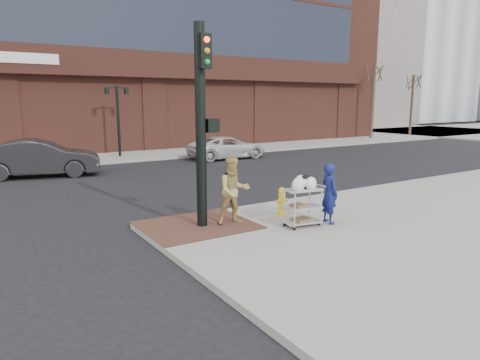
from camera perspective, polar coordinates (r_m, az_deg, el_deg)
ground at (r=10.71m, az=-0.64°, el=-7.48°), size 220.00×220.00×0.00m
sidewalk_far at (r=44.53m, az=-8.72°, el=6.22°), size 65.00×36.00×0.15m
brick_curb_ramp at (r=11.14m, az=-5.74°, el=-5.98°), size 2.80×2.40×0.01m
filler_block at (r=65.33m, az=12.17°, el=15.28°), size 14.00×20.00×18.00m
bare_tree_a at (r=38.78m, az=17.51°, el=14.41°), size 1.80×1.80×7.20m
bare_tree_b at (r=43.76m, az=22.18°, el=13.01°), size 1.80×1.80×6.70m
lamp_post at (r=25.75m, az=-15.97°, el=8.57°), size 1.32×0.22×4.00m
traffic_signal_pole at (r=10.64m, az=-5.09°, el=7.90°), size 0.61×0.51×5.00m
woman_blue at (r=11.35m, az=11.82°, el=-1.75°), size 0.46×0.63×1.58m
pedestrian_tan at (r=11.01m, az=-0.84°, el=-1.42°), size 0.98×0.83×1.77m
sedan_dark at (r=20.78m, az=-25.09°, el=2.64°), size 5.26×2.87×1.64m
minivan_white at (r=24.89m, az=-1.71°, el=4.36°), size 4.68×2.25×1.29m
utility_cart at (r=10.99m, az=8.31°, el=-3.12°), size 1.02×0.68×1.30m
fire_hydrant at (r=11.99m, az=5.60°, el=-2.81°), size 0.37×0.26×0.79m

